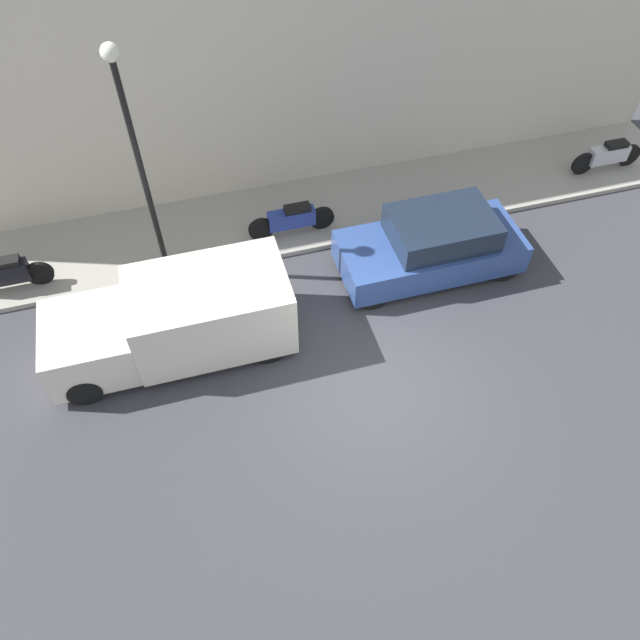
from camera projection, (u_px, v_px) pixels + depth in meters
The scene contains 9 objects.
ground_plane at pixel (375, 383), 12.03m from camera, with size 60.00×60.00×0.00m, color #38383D.
sidewalk at pixel (307, 214), 15.12m from camera, with size 2.51×19.61×0.12m.
building_facade at pixel (287, 46), 13.30m from camera, with size 0.30×19.61×7.12m.
parked_car at pixel (433, 245), 13.50m from camera, with size 1.73×3.96×1.45m.
delivery_van at pixel (174, 320), 11.94m from camera, with size 1.82×4.65×1.67m.
motorcycle_black at pixel (5, 274), 13.11m from camera, with size 0.30×1.91×0.83m.
scooter_silver at pixel (608, 155), 15.82m from camera, with size 0.30×1.93×0.78m.
motorcycle_blue at pixel (292, 219), 14.26m from camera, with size 0.30×2.03×0.77m.
streetlamp at pixel (134, 142), 11.36m from camera, with size 0.33×0.33×5.10m.
Camera 1 is at (-6.21, 2.87, 10.03)m, focal length 35.00 mm.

